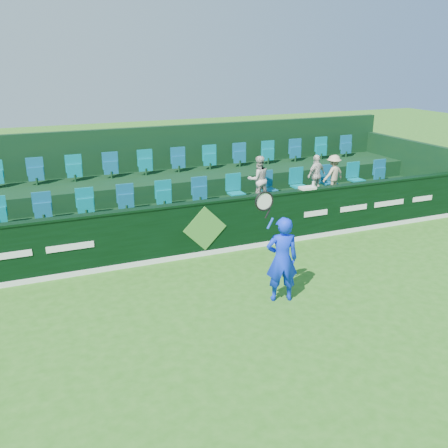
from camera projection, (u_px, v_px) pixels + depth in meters
name	position (u px, v px, depth m)	size (l,w,h in m)	color
ground	(285.00, 334.00, 8.70)	(60.00, 60.00, 0.00)	#286518
sponsor_hoarding	(203.00, 228.00, 11.97)	(16.00, 0.25, 1.35)	black
stand_tier_front	(189.00, 225.00, 13.02)	(16.00, 2.00, 0.80)	black
stand_tier_back	(167.00, 198.00, 14.60)	(16.00, 1.80, 1.30)	black
stand_rear	(162.00, 176.00, 14.80)	(16.00, 4.10, 2.60)	black
seat_row_front	(183.00, 196.00, 13.14)	(13.50, 0.50, 0.60)	#04737F
seat_row_back	(163.00, 164.00, 14.55)	(13.50, 0.50, 0.60)	#04737F
tennis_player	(282.00, 259.00, 9.66)	(1.09, 0.57, 2.37)	#0E2DEE
spectator_left	(258.00, 179.00, 13.45)	(0.62, 0.48, 1.27)	beige
spectator_middle	(316.00, 175.00, 14.14)	(0.69, 0.29, 1.17)	silver
spectator_right	(333.00, 174.00, 14.37)	(0.72, 0.42, 1.12)	#C3B289
towel	(307.00, 188.00, 12.80)	(0.40, 0.26, 0.06)	silver
drinks_bottle	(313.00, 185.00, 12.85)	(0.06, 0.06, 0.19)	silver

